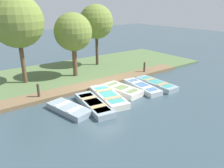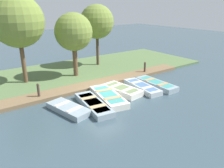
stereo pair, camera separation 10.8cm
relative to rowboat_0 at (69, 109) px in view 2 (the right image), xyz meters
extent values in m
plane|color=#384C56|center=(-1.09, 3.10, -0.16)|extent=(80.00, 80.00, 0.00)
cube|color=#567042|center=(-6.09, 3.10, -0.09)|extent=(8.00, 24.00, 0.15)
cube|color=brown|center=(-2.55, 3.10, -0.05)|extent=(1.32, 16.12, 0.23)
cube|color=#8C9EA8|center=(0.00, 0.00, -0.01)|extent=(2.81, 1.63, 0.31)
cube|color=teal|center=(0.00, 0.00, 0.13)|extent=(2.30, 1.30, 0.02)
cube|color=beige|center=(0.49, 0.12, 0.16)|extent=(0.48, 1.00, 0.03)
cube|color=beige|center=(-0.49, -0.12, 0.16)|extent=(0.48, 1.00, 0.03)
cube|color=#8C9EA8|center=(0.32, 1.36, 0.00)|extent=(3.44, 1.43, 0.32)
cube|color=#6B7F51|center=(0.32, 1.36, 0.14)|extent=(2.82, 1.14, 0.03)
cube|color=tan|center=(0.95, 1.28, 0.17)|extent=(0.45, 0.97, 0.03)
cube|color=tan|center=(-0.31, 1.44, 0.17)|extent=(0.45, 0.97, 0.03)
cube|color=silver|center=(-0.04, 2.62, 0.02)|extent=(3.58, 1.81, 0.36)
cube|color=teal|center=(-0.04, 2.62, 0.19)|extent=(2.93, 1.44, 0.03)
cube|color=tan|center=(0.60, 2.49, 0.22)|extent=(0.54, 1.12, 0.03)
cube|color=tan|center=(-0.67, 2.75, 0.22)|extent=(0.54, 1.12, 0.03)
cube|color=silver|center=(-0.41, 3.97, 0.03)|extent=(2.83, 1.54, 0.38)
cube|color=#6B7F51|center=(-0.41, 3.97, 0.20)|extent=(2.31, 1.22, 0.03)
cube|color=beige|center=(0.10, 4.04, 0.23)|extent=(0.42, 1.12, 0.03)
cube|color=beige|center=(-0.91, 3.90, 0.23)|extent=(0.42, 1.12, 0.03)
cube|color=#B2BCC1|center=(-0.11, 5.47, 0.00)|extent=(3.25, 1.33, 0.32)
cube|color=#4C709E|center=(-0.11, 5.47, 0.14)|extent=(2.66, 1.05, 0.03)
cube|color=beige|center=(0.49, 5.40, 0.17)|extent=(0.42, 0.92, 0.03)
cube|color=beige|center=(-0.71, 5.54, 0.17)|extent=(0.42, 0.92, 0.03)
cube|color=#8C9EA8|center=(0.06, 6.65, 0.01)|extent=(3.27, 1.07, 0.34)
cube|color=teal|center=(0.06, 6.65, 0.17)|extent=(2.68, 0.84, 0.03)
cube|color=tan|center=(0.68, 6.64, 0.19)|extent=(0.34, 0.94, 0.03)
cube|color=tan|center=(-0.55, 6.66, 0.19)|extent=(0.34, 0.94, 0.03)
cylinder|color=#47382D|center=(-2.46, -0.76, 0.32)|extent=(0.16, 0.16, 0.96)
sphere|color=#47382D|center=(-2.46, -0.76, 0.82)|extent=(0.14, 0.14, 0.14)
cylinder|color=#47382D|center=(-2.46, 7.97, 0.32)|extent=(0.16, 0.16, 0.96)
sphere|color=#47382D|center=(-2.46, 7.97, 0.82)|extent=(0.14, 0.14, 0.14)
cylinder|color=brown|center=(-5.78, -0.61, 1.56)|extent=(0.29, 0.29, 3.44)
sphere|color=olive|center=(-5.78, -0.61, 4.24)|extent=(3.49, 3.49, 3.49)
cylinder|color=brown|center=(-5.09, 3.05, 1.21)|extent=(0.36, 0.36, 2.75)
sphere|color=olive|center=(-5.09, 3.05, 3.36)|extent=(2.81, 2.81, 2.81)
cylinder|color=#4C3828|center=(-6.91, 6.25, 1.44)|extent=(0.26, 0.26, 3.20)
sphere|color=olive|center=(-6.91, 6.25, 3.85)|extent=(2.97, 2.97, 2.97)
camera|label=1|loc=(9.85, -4.37, 5.25)|focal=35.00mm
camera|label=2|loc=(9.91, -4.29, 5.25)|focal=35.00mm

